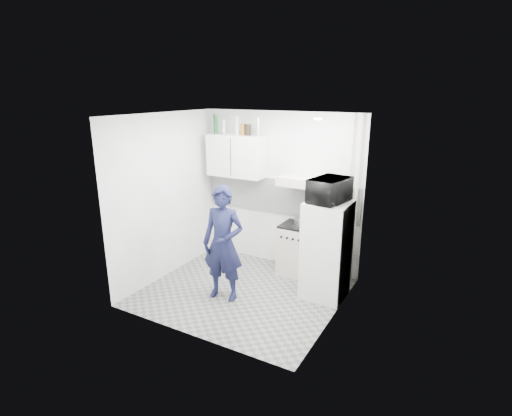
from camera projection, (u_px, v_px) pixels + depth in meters
The scene contains 23 objects.
floor at pixel (243, 292), 6.00m from camera, with size 2.80×2.80×0.00m, color slate.
ceiling at pixel (241, 115), 5.25m from camera, with size 2.80×2.80×0.00m, color white.
wall_back at pixel (280, 191), 6.67m from camera, with size 2.80×2.80×0.00m, color white.
wall_left at pixel (166, 197), 6.28m from camera, with size 2.60×2.60×0.00m, color white.
wall_right at pixel (338, 225), 4.97m from camera, with size 2.60×2.60×0.00m, color white.
person at pixel (223, 244), 5.62m from camera, with size 0.61×0.40×1.67m, color #131633.
stove at pixel (296, 250), 6.52m from camera, with size 0.51×0.51×0.81m, color beige.
fridge at pixel (326, 250), 5.70m from camera, with size 0.59×0.59×1.43m, color white.
stove_top at pixel (297, 225), 6.40m from camera, with size 0.49×0.49×0.03m, color black.
saucepan at pixel (300, 221), 6.42m from camera, with size 0.18×0.18×0.10m, color silver.
microwave at pixel (330, 190), 5.45m from camera, with size 0.41×0.61×0.34m, color black.
bottle_a at pixel (216, 124), 6.76m from camera, with size 0.08×0.08×0.33m, color #144C1E.
bottle_b at pixel (224, 127), 6.70m from camera, with size 0.06×0.06×0.24m, color #B2B7BC.
bottle_d at pixel (237, 126), 6.56m from camera, with size 0.07×0.07×0.31m, color #B2B7BC.
canister_a at pixel (243, 129), 6.53m from camera, with size 0.08×0.08×0.19m, color brown.
canister_b at pixel (248, 130), 6.49m from camera, with size 0.10×0.10×0.18m, color black.
bottle_e at pixel (258, 127), 6.38m from camera, with size 0.07×0.07×0.29m, color silver.
upper_cabinet at pixel (236, 156), 6.72m from camera, with size 1.00×0.35×0.70m, color white.
range_hood at pixel (300, 180), 6.18m from camera, with size 0.60×0.50×0.14m, color beige.
backsplash at pixel (280, 196), 6.69m from camera, with size 2.74×0.03×0.60m, color white.
pipe_a at pixel (356, 202), 6.00m from camera, with size 0.05×0.05×2.60m, color beige.
pipe_b at pixel (348, 201), 6.05m from camera, with size 0.04×0.04×2.60m, color beige.
ceiling_spot_fixture at pixel (318, 119), 4.96m from camera, with size 0.10×0.10×0.02m, color white.
Camera 1 is at (2.80, -4.61, 2.92)m, focal length 28.00 mm.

